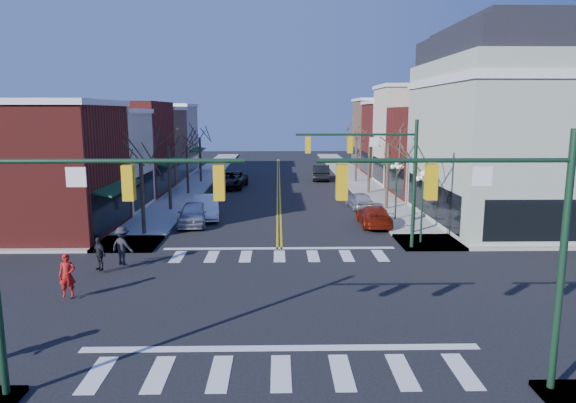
{
  "coord_description": "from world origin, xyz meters",
  "views": [
    {
      "loc": [
        -0.07,
        -20.24,
        7.62
      ],
      "look_at": [
        0.48,
        7.16,
        2.8
      ],
      "focal_mm": 32.0,
      "sensor_mm": 36.0,
      "label": 1
    }
  ],
  "objects": [
    {
      "name": "tree_left_d",
      "position": [
        -8.4,
        35.0,
        2.45
      ],
      "size": [
        0.24,
        0.24,
        4.9
      ],
      "primitive_type": "cylinder",
      "color": "#382B21",
      "rests_on": "ground"
    },
    {
      "name": "tree_left_b",
      "position": [
        -8.4,
        19.0,
        2.52
      ],
      "size": [
        0.24,
        0.24,
        5.04
      ],
      "primitive_type": "cylinder",
      "color": "#382B21",
      "rests_on": "ground"
    },
    {
      "name": "car_left_mid",
      "position": [
        -5.25,
        16.14,
        0.83
      ],
      "size": [
        2.42,
        5.23,
        1.66
      ],
      "primitive_type": "imported",
      "rotation": [
        0.0,
        0.0,
        0.14
      ],
      "color": "white",
      "rests_on": "ground"
    },
    {
      "name": "tree_left_c",
      "position": [
        -8.4,
        27.0,
        2.27
      ],
      "size": [
        0.24,
        0.24,
        4.55
      ],
      "primitive_type": "cylinder",
      "color": "#382B21",
      "rests_on": "ground"
    },
    {
      "name": "bldg_left_tan",
      "position": [
        -15.5,
        35.75,
        3.9
      ],
      "size": [
        10.0,
        7.5,
        7.8
      ],
      "primitive_type": "cube",
      "color": "#88654B",
      "rests_on": "ground"
    },
    {
      "name": "lamppost_corner",
      "position": [
        8.2,
        8.5,
        2.96
      ],
      "size": [
        0.36,
        0.36,
        4.33
      ],
      "color": "#14331E",
      "rests_on": "ground"
    },
    {
      "name": "car_right_mid",
      "position": [
        6.4,
        19.75,
        0.67
      ],
      "size": [
        1.96,
        4.09,
        1.35
      ],
      "primitive_type": "imported",
      "rotation": [
        0.0,
        0.0,
        3.24
      ],
      "color": "silver",
      "rests_on": "ground"
    },
    {
      "name": "lamppost_midblock",
      "position": [
        8.2,
        15.0,
        2.96
      ],
      "size": [
        0.36,
        0.36,
        4.33
      ],
      "color": "#14331E",
      "rests_on": "ground"
    },
    {
      "name": "pedestrian_dark_a",
      "position": [
        -8.59,
        3.49,
        0.96
      ],
      "size": [
        0.98,
        0.9,
        1.61
      ],
      "primitive_type": "imported",
      "rotation": [
        0.0,
        0.0,
        -0.68
      ],
      "color": "black",
      "rests_on": "sidewalk_left"
    },
    {
      "name": "car_right_near",
      "position": [
        6.4,
        13.46,
        0.69
      ],
      "size": [
        2.01,
        4.8,
        1.39
      ],
      "primitive_type": "imported",
      "rotation": [
        0.0,
        0.0,
        3.13
      ],
      "color": "maroon",
      "rests_on": "ground"
    },
    {
      "name": "bldg_left_stucco_a",
      "position": [
        -15.5,
        19.5,
        3.75
      ],
      "size": [
        10.0,
        7.0,
        7.5
      ],
      "primitive_type": "cube",
      "color": "beige",
      "rests_on": "ground"
    },
    {
      "name": "pedestrian_red_a",
      "position": [
        -8.66,
        -0.04,
        1.04
      ],
      "size": [
        0.73,
        0.56,
        1.79
      ],
      "primitive_type": "imported",
      "rotation": [
        0.0,
        0.0,
        0.22
      ],
      "color": "#A81411",
      "rests_on": "sidewalk_left"
    },
    {
      "name": "traffic_mast_far_right",
      "position": [
        5.55,
        7.4,
        4.71
      ],
      "size": [
        6.6,
        0.28,
        7.2
      ],
      "color": "#14331E",
      "rests_on": "ground"
    },
    {
      "name": "tree_right_a",
      "position": [
        8.4,
        11.0,
        2.31
      ],
      "size": [
        0.24,
        0.24,
        4.62
      ],
      "primitive_type": "cylinder",
      "color": "#382B21",
      "rests_on": "ground"
    },
    {
      "name": "sidewalk_left",
      "position": [
        -8.75,
        20.0,
        0.07
      ],
      "size": [
        3.5,
        70.0,
        0.15
      ],
      "primitive_type": "cube",
      "color": "#9E9B93",
      "rests_on": "ground"
    },
    {
      "name": "victorian_corner",
      "position": [
        16.5,
        14.5,
        6.66
      ],
      "size": [
        12.25,
        14.25,
        13.3
      ],
      "color": "#A4B098",
      "rests_on": "ground"
    },
    {
      "name": "car_left_near",
      "position": [
        -5.83,
        13.97,
        0.78
      ],
      "size": [
        2.09,
        4.68,
        1.56
      ],
      "primitive_type": "imported",
      "rotation": [
        0.0,
        0.0,
        0.05
      ],
      "color": "silver",
      "rests_on": "ground"
    },
    {
      "name": "bldg_left_stucco_b",
      "position": [
        -15.5,
        43.5,
        4.1
      ],
      "size": [
        10.0,
        8.0,
        8.2
      ],
      "primitive_type": "cube",
      "color": "beige",
      "rests_on": "ground"
    },
    {
      "name": "ground",
      "position": [
        0.0,
        0.0,
        0.0
      ],
      "size": [
        160.0,
        160.0,
        0.0
      ],
      "primitive_type": "plane",
      "color": "black",
      "rests_on": "ground"
    },
    {
      "name": "pedestrian_dark_b",
      "position": [
        -7.72,
        4.33,
        1.11
      ],
      "size": [
        1.43,
        1.17,
        1.92
      ],
      "primitive_type": "imported",
      "rotation": [
        0.0,
        0.0,
        2.7
      ],
      "color": "black",
      "rests_on": "sidewalk_left"
    },
    {
      "name": "bldg_right_brick_a",
      "position": [
        15.5,
        25.75,
        4.0
      ],
      "size": [
        10.0,
        8.5,
        8.0
      ],
      "primitive_type": "cube",
      "color": "maroon",
      "rests_on": "ground"
    },
    {
      "name": "bldg_right_tan",
      "position": [
        15.5,
        49.0,
        4.5
      ],
      "size": [
        10.0,
        8.0,
        9.0
      ],
      "primitive_type": "cube",
      "color": "#88654B",
      "rests_on": "ground"
    },
    {
      "name": "bldg_right_brick_b",
      "position": [
        15.5,
        41.0,
        4.25
      ],
      "size": [
        10.0,
        8.0,
        8.5
      ],
      "primitive_type": "cube",
      "color": "maroon",
      "rests_on": "ground"
    },
    {
      "name": "bldg_left_brick_b",
      "position": [
        -15.5,
        27.5,
        4.25
      ],
      "size": [
        10.0,
        9.0,
        8.5
      ],
      "primitive_type": "cube",
      "color": "maroon",
      "rests_on": "ground"
    },
    {
      "name": "tree_right_c",
      "position": [
        8.4,
        27.0,
        2.42
      ],
      "size": [
        0.24,
        0.24,
        4.83
      ],
      "primitive_type": "cylinder",
      "color": "#382B21",
      "rests_on": "ground"
    },
    {
      "name": "tree_left_a",
      "position": [
        -8.4,
        11.0,
        2.38
      ],
      "size": [
        0.24,
        0.24,
        4.76
      ],
      "primitive_type": "cylinder",
      "color": "#382B21",
      "rests_on": "ground"
    },
    {
      "name": "tree_right_d",
      "position": [
        8.4,
        35.0,
        2.48
      ],
      "size": [
        0.24,
        0.24,
        4.97
      ],
      "primitive_type": "cylinder",
      "color": "#382B21",
      "rests_on": "ground"
    },
    {
      "name": "traffic_mast_near_left",
      "position": [
        -5.55,
        -7.4,
        4.71
      ],
      "size": [
        6.6,
        0.28,
        7.2
      ],
      "color": "#14331E",
      "rests_on": "ground"
    },
    {
      "name": "car_left_far",
      "position": [
        -4.8,
        31.04,
        0.82
      ],
      "size": [
        3.33,
        6.18,
        1.65
      ],
      "primitive_type": "imported",
      "rotation": [
        0.0,
        0.0,
        -0.1
      ],
      "color": "black",
      "rests_on": "ground"
    },
    {
      "name": "bldg_left_brick_a",
      "position": [
        -15.5,
        11.75,
        4.0
      ],
      "size": [
        10.0,
        8.5,
        8.0
      ],
      "primitive_type": "cube",
      "color": "maroon",
      "rests_on": "ground"
    },
    {
      "name": "car_right_far",
      "position": [
        4.8,
        37.06,
        0.86
      ],
      "size": [
        2.18,
        5.33,
        1.72
      ],
      "primitive_type": "imported",
      "rotation": [
        0.0,
        0.0,
        3.07
      ],
      "color": "black",
      "rests_on": "ground"
    },
    {
      "name": "traffic_mast_near_right",
      "position": [
        5.55,
        -7.4,
        4.71
      ],
      "size": [
        6.6,
        0.28,
        7.2
      ],
      "color": "#14331E",
      "rests_on": "ground"
    },
    {
      "name": "sidewalk_right",
      "position": [
        8.75,
        20.0,
        0.07
      ],
      "size": [
        3.5,
        70.0,
        0.15
      ],
      "primitive_type": "cube",
      "color": "#9E9B93",
      "rests_on": "ground"
    },
    {
      "name": "bldg_right_stucco",
      "position": [
        15.5,
        33.5,
        5.0
      ],
      "size": [
        10.0,
        7.0,
        10.0
      ],
      "primitive_type": "cube",
      "color": "beige",
      "rests_on": "ground"
    },
    {
      "name": "tree_right_b",
      "position": [
        8.4,
        19.0,
        2.59
      ],
      "size": [
        0.24,
        0.24,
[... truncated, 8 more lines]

